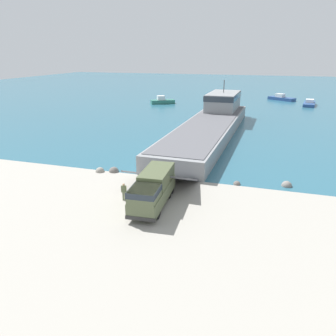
# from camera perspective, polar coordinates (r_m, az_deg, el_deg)

# --- Properties ---
(ground_plane) EXTENTS (240.00, 240.00, 0.00)m
(ground_plane) POSITION_cam_1_polar(r_m,az_deg,el_deg) (32.31, -5.63, -3.93)
(ground_plane) COLOR #9E998E
(water_surface) EXTENTS (240.00, 180.00, 0.01)m
(water_surface) POSITION_cam_1_polar(r_m,az_deg,el_deg) (122.72, 11.93, 13.05)
(water_surface) COLOR #285B70
(water_surface) RESTS_ON ground_plane
(landing_craft) EXTENTS (8.57, 44.79, 7.86)m
(landing_craft) POSITION_cam_1_polar(r_m,az_deg,el_deg) (56.80, 7.79, 8.24)
(landing_craft) COLOR gray
(landing_craft) RESTS_ON ground_plane
(military_truck) EXTENTS (2.90, 7.69, 2.91)m
(military_truck) POSITION_cam_1_polar(r_m,az_deg,el_deg) (28.62, -2.66, -3.63)
(military_truck) COLOR #566042
(military_truck) RESTS_ON ground_plane
(soldier_on_ramp) EXTENTS (0.45, 0.26, 1.66)m
(soldier_on_ramp) POSITION_cam_1_polar(r_m,az_deg,el_deg) (30.00, -7.70, -3.93)
(soldier_on_ramp) COLOR #566042
(soldier_on_ramp) RESTS_ON ground_plane
(moored_boat_a) EXTENTS (6.59, 5.21, 2.09)m
(moored_boat_a) POSITION_cam_1_polar(r_m,az_deg,el_deg) (88.63, -1.00, 11.59)
(moored_boat_a) COLOR #2D7060
(moored_boat_a) RESTS_ON ground_plane
(moored_boat_b) EXTENTS (7.73, 6.30, 1.79)m
(moored_boat_b) POSITION_cam_1_polar(r_m,az_deg,el_deg) (100.60, 19.13, 11.43)
(moored_boat_b) COLOR navy
(moored_boat_b) RESTS_ON ground_plane
(moored_boat_c) EXTENTS (3.68, 7.95, 1.54)m
(moored_boat_c) POSITION_cam_1_polar(r_m,az_deg,el_deg) (92.78, 23.39, 10.27)
(moored_boat_c) COLOR navy
(moored_boat_c) RESTS_ON ground_plane
(shoreline_rock_a) EXTENTS (1.01, 1.01, 1.01)m
(shoreline_rock_a) POSITION_cam_1_polar(r_m,az_deg,el_deg) (38.00, -11.76, -0.62)
(shoreline_rock_a) COLOR gray
(shoreline_rock_a) RESTS_ON ground_plane
(shoreline_rock_b) EXTENTS (0.73, 0.73, 0.73)m
(shoreline_rock_b) POSITION_cam_1_polar(r_m,az_deg,el_deg) (34.38, 11.89, -2.80)
(shoreline_rock_b) COLOR #66605B
(shoreline_rock_b) RESTS_ON ground_plane
(shoreline_rock_c) EXTENTS (1.10, 1.10, 1.10)m
(shoreline_rock_c) POSITION_cam_1_polar(r_m,az_deg,el_deg) (37.71, -9.40, -0.62)
(shoreline_rock_c) COLOR #66605B
(shoreline_rock_c) RESTS_ON ground_plane
(shoreline_rock_d) EXTENTS (1.06, 1.06, 1.06)m
(shoreline_rock_d) POSITION_cam_1_polar(r_m,az_deg,el_deg) (35.33, 19.94, -2.98)
(shoreline_rock_d) COLOR gray
(shoreline_rock_d) RESTS_ON ground_plane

